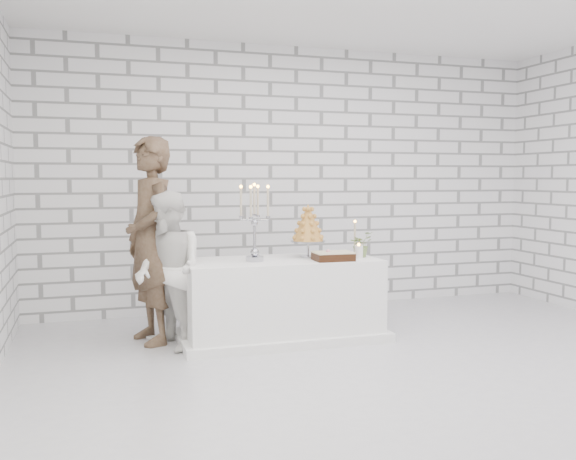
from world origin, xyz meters
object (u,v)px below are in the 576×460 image
object	(u,v)px
groom	(150,240)
cake_table	(281,299)
bride	(169,270)
candelabra	(255,222)
croquembouche	(308,231)

from	to	relation	value
groom	cake_table	bearing A→B (deg)	62.19
groom	bride	size ratio (longest dim) A/B	1.34
bride	candelabra	distance (m)	0.88
groom	bride	distance (m)	0.40
candelabra	croquembouche	size ratio (longest dim) A/B	1.39
candelabra	croquembouche	world-z (taller)	candelabra
cake_table	croquembouche	xyz separation A→B (m)	(0.29, 0.07, 0.63)
candelabra	croquembouche	xyz separation A→B (m)	(0.56, 0.12, -0.10)
croquembouche	cake_table	bearing A→B (deg)	-166.84
groom	candelabra	size ratio (longest dim) A/B	2.65
candelabra	croquembouche	distance (m)	0.58
cake_table	bride	world-z (taller)	bride
groom	croquembouche	size ratio (longest dim) A/B	3.67
groom	croquembouche	xyz separation A→B (m)	(1.46, -0.17, 0.07)
cake_table	candelabra	xyz separation A→B (m)	(-0.27, -0.05, 0.73)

